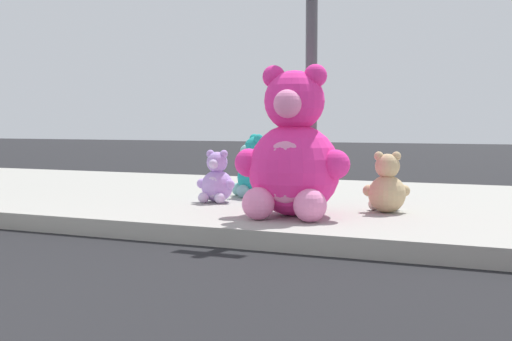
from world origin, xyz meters
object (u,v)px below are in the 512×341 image
Objects in this scene: plush_pink_large at (293,156)px; plush_lavender at (217,181)px; sign_pole at (312,26)px; plush_teal at (255,172)px; plush_tan at (387,188)px.

plush_pink_large is 2.45× the size of plush_lavender.
plush_teal is at bearing 142.91° from sign_pole.
plush_pink_large is 1.90× the size of plush_teal.
plush_tan is at bearing -2.34° from plush_lavender.
plush_pink_large is (0.03, -0.59, -1.18)m from sign_pole.
sign_pole reaches higher than plush_lavender.
plush_teal is (-0.85, 0.64, -1.43)m from sign_pole.
plush_tan is at bearing -3.31° from sign_pole.
sign_pole reaches higher than plush_tan.
plush_lavender is at bearing 149.27° from plush_pink_large.
plush_pink_large is at bearing -30.73° from plush_lavender.
plush_pink_large is 0.93m from plush_tan.
sign_pole is at bearing -37.09° from plush_teal.
plush_teal is (-0.88, 1.23, -0.25)m from plush_pink_large.
plush_tan reaches higher than plush_lavender.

